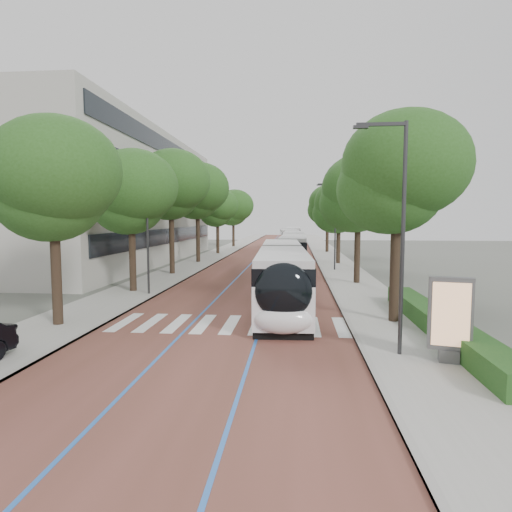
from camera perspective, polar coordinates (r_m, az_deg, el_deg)
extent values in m
plane|color=#51544C|center=(18.94, -4.48, -9.85)|extent=(160.00, 160.00, 0.00)
cube|color=brown|center=(58.32, 2.16, 0.24)|extent=(11.00, 140.00, 0.02)
cube|color=gray|center=(59.19, -5.10, 0.34)|extent=(4.00, 140.00, 0.12)
cube|color=gray|center=(58.40, 9.53, 0.23)|extent=(4.00, 140.00, 0.12)
cube|color=gray|center=(58.88, -3.29, 0.33)|extent=(0.20, 140.00, 0.14)
cube|color=gray|center=(58.29, 7.67, 0.24)|extent=(0.20, 140.00, 0.14)
cube|color=silver|center=(21.18, -17.06, -8.39)|extent=(0.55, 3.60, 0.01)
cube|color=silver|center=(20.74, -13.83, -8.60)|extent=(0.55, 3.60, 0.01)
cube|color=silver|center=(20.37, -10.47, -8.78)|extent=(0.55, 3.60, 0.01)
cube|color=silver|center=(20.08, -6.99, -8.94)|extent=(0.55, 3.60, 0.01)
cube|color=silver|center=(19.85, -3.41, -9.07)|extent=(0.55, 3.60, 0.01)
cube|color=silver|center=(19.71, 0.23, -9.17)|extent=(0.55, 3.60, 0.01)
cube|color=silver|center=(19.64, 3.91, -9.23)|extent=(0.55, 3.60, 0.01)
cube|color=silver|center=(19.66, 7.60, -9.25)|extent=(0.55, 3.60, 0.01)
cube|color=silver|center=(19.75, 11.28, -9.24)|extent=(0.55, 3.60, 0.01)
cube|color=blue|center=(58.43, 0.60, 0.26)|extent=(0.12, 126.00, 0.01)
cube|color=blue|center=(58.26, 3.74, 0.24)|extent=(0.12, 126.00, 0.01)
cube|color=#A5A299|center=(51.34, -21.07, 7.07)|extent=(18.00, 40.00, 14.00)
cube|color=black|center=(48.03, -11.18, 2.70)|extent=(0.12, 38.00, 1.60)
cube|color=black|center=(48.01, -11.24, 6.52)|extent=(0.12, 38.00, 1.60)
cube|color=black|center=(48.21, -11.31, 10.32)|extent=(0.12, 38.00, 1.60)
cube|color=black|center=(48.59, -11.37, 13.84)|extent=(0.12, 38.00, 1.60)
cube|color=#184719|center=(19.49, 23.22, -8.25)|extent=(1.20, 14.00, 0.80)
cylinder|color=#2D2E30|center=(15.50, 18.99, 2.03)|extent=(0.14, 0.14, 8.00)
cube|color=#2D2E30|center=(15.63, 16.44, 16.50)|extent=(1.70, 0.12, 0.12)
cube|color=#2D2E30|center=(15.50, 13.78, 16.36)|extent=(0.50, 0.20, 0.10)
cylinder|color=#2D2E30|center=(40.21, 10.52, 3.88)|extent=(0.14, 0.14, 8.00)
cube|color=#2D2E30|center=(40.26, 9.46, 9.45)|extent=(1.70, 0.12, 0.12)
cube|color=#2D2E30|center=(40.21, 8.45, 9.35)|extent=(0.50, 0.20, 0.10)
cylinder|color=#2D2E30|center=(27.63, -14.27, 3.33)|extent=(0.14, 0.14, 8.00)
cylinder|color=black|center=(21.09, -25.06, -2.57)|extent=(0.44, 0.44, 4.48)
ellipsoid|color=#234D18|center=(20.98, -25.48, 8.53)|extent=(5.57, 5.57, 4.74)
cylinder|color=black|center=(29.16, -16.13, -0.32)|extent=(0.44, 0.44, 4.49)
ellipsoid|color=#234D18|center=(29.09, -16.33, 7.70)|extent=(5.61, 5.61, 4.77)
cylinder|color=black|center=(37.63, -11.16, 1.56)|extent=(0.44, 0.44, 5.31)
ellipsoid|color=#234D18|center=(37.66, -11.28, 8.91)|extent=(6.26, 6.26, 5.32)
cylinder|color=black|center=(47.30, -7.74, 2.34)|extent=(0.44, 0.44, 5.38)
ellipsoid|color=#234D18|center=(47.32, -7.81, 8.26)|extent=(6.42, 6.42, 5.45)
cylinder|color=black|center=(59.06, -5.12, 2.37)|extent=(0.44, 0.44, 4.32)
ellipsoid|color=#234D18|center=(59.01, -5.15, 6.18)|extent=(5.21, 5.21, 4.43)
cylinder|color=black|center=(73.85, -3.03, 3.01)|extent=(0.44, 0.44, 4.60)
ellipsoid|color=#234D18|center=(73.82, -3.04, 6.26)|extent=(6.48, 6.48, 5.51)
cylinder|color=black|center=(20.70, 18.00, -2.13)|extent=(0.44, 0.44, 4.73)
ellipsoid|color=#234D18|center=(20.63, 18.32, 9.81)|extent=(5.66, 5.66, 4.81)
cylinder|color=black|center=(32.46, 13.34, 0.35)|extent=(0.44, 0.44, 4.59)
ellipsoid|color=#234D18|center=(32.40, 13.49, 7.72)|extent=(5.96, 5.96, 5.06)
cylinder|color=black|center=(46.35, 10.91, 1.49)|extent=(0.44, 0.44, 4.17)
ellipsoid|color=#234D18|center=(46.27, 10.99, 6.19)|extent=(5.84, 5.84, 4.97)
cylinder|color=black|center=(62.26, 9.47, 2.62)|extent=(0.44, 0.44, 4.67)
ellipsoid|color=#234D18|center=(62.23, 9.53, 6.53)|extent=(6.01, 6.01, 5.11)
cylinder|color=black|center=(26.51, 3.46, -1.67)|extent=(2.33, 0.99, 2.30)
cube|color=silver|center=(21.50, 3.55, -4.61)|extent=(2.85, 9.45, 1.82)
cube|color=black|center=(21.34, 3.56, -1.59)|extent=(2.89, 9.26, 0.97)
cube|color=#BDBCBF|center=(21.28, 3.57, 0.12)|extent=(2.80, 9.26, 0.31)
cube|color=black|center=(21.71, 3.53, -7.44)|extent=(2.79, 9.07, 0.35)
cube|color=silver|center=(30.86, 3.41, -1.68)|extent=(2.79, 7.83, 1.82)
cube|color=black|center=(30.75, 3.42, 0.43)|extent=(2.83, 7.68, 0.97)
cube|color=#BDBCBF|center=(30.71, 3.42, 1.62)|extent=(2.74, 7.67, 0.31)
cube|color=black|center=(31.01, 3.40, -3.68)|extent=(2.73, 7.52, 0.35)
ellipsoid|color=black|center=(16.91, 3.68, -4.70)|extent=(2.39, 1.19, 2.28)
ellipsoid|color=silver|center=(17.09, 3.66, -8.50)|extent=(2.39, 1.09, 1.14)
cylinder|color=black|center=(19.44, 0.22, -7.93)|extent=(0.34, 1.01, 1.00)
cylinder|color=black|center=(19.46, 6.95, -7.95)|extent=(0.34, 1.01, 1.00)
cylinder|color=black|center=(32.63, 1.40, -2.66)|extent=(0.34, 1.01, 1.00)
cylinder|color=black|center=(32.64, 5.37, -2.68)|extent=(0.34, 1.01, 1.00)
cylinder|color=black|center=(24.69, 0.85, -5.15)|extent=(0.34, 1.01, 1.00)
cylinder|color=black|center=(24.70, 6.11, -5.17)|extent=(0.34, 1.01, 1.00)
cube|color=silver|center=(41.66, 5.04, 0.04)|extent=(2.79, 12.06, 1.82)
cube|color=black|center=(41.58, 5.05, 1.61)|extent=(2.82, 11.82, 0.97)
cube|color=#BDBCBF|center=(41.54, 5.06, 2.49)|extent=(2.73, 11.82, 0.31)
cube|color=black|center=(41.77, 5.03, -1.45)|extent=(2.73, 11.58, 0.35)
ellipsoid|color=black|center=(35.77, 4.78, 0.42)|extent=(2.38, 1.16, 2.28)
ellipsoid|color=silver|center=(35.83, 4.77, -1.41)|extent=(2.37, 1.06, 1.14)
cylinder|color=black|center=(38.20, 3.18, -1.54)|extent=(0.32, 1.01, 1.00)
cylinder|color=black|center=(38.14, 6.57, -1.58)|extent=(0.32, 1.01, 1.00)
cylinder|color=black|center=(45.55, 3.74, -0.49)|extent=(0.32, 1.01, 1.00)
cylinder|color=black|center=(45.50, 6.59, -0.52)|extent=(0.32, 1.01, 1.00)
cube|color=silver|center=(53.77, 5.07, 1.16)|extent=(2.63, 12.03, 1.82)
cube|color=black|center=(53.71, 5.08, 2.37)|extent=(2.66, 11.79, 0.97)
cube|color=#BDBCBF|center=(53.68, 5.08, 3.05)|extent=(2.57, 11.79, 0.31)
cube|color=black|center=(53.86, 5.06, 0.00)|extent=(2.57, 11.55, 0.35)
ellipsoid|color=black|center=(47.89, 4.98, 1.57)|extent=(2.36, 1.12, 2.28)
ellipsoid|color=silver|center=(47.92, 4.97, 0.21)|extent=(2.36, 1.02, 1.14)
cylinder|color=black|center=(50.27, 3.72, 0.03)|extent=(0.31, 1.00, 1.00)
cylinder|color=black|center=(50.24, 6.29, 0.00)|extent=(0.31, 1.00, 1.00)
cylinder|color=black|center=(57.64, 3.99, 0.66)|extent=(0.31, 1.00, 1.00)
cylinder|color=black|center=(57.61, 6.24, 0.64)|extent=(0.31, 1.00, 1.00)
cube|color=silver|center=(66.45, 4.40, 1.89)|extent=(3.21, 12.13, 1.82)
cube|color=black|center=(66.40, 4.40, 2.87)|extent=(3.24, 11.89, 0.97)
cube|color=#BDBCBF|center=(66.38, 4.41, 3.43)|extent=(3.15, 11.89, 0.31)
cube|color=black|center=(66.52, 4.39, 0.96)|extent=(3.13, 11.65, 0.35)
ellipsoid|color=black|center=(60.58, 4.65, 2.29)|extent=(2.41, 1.24, 2.28)
ellipsoid|color=silver|center=(60.59, 4.64, 1.21)|extent=(2.41, 1.14, 1.14)
cylinder|color=black|center=(62.86, 3.51, 1.02)|extent=(0.36, 1.02, 1.00)
cylinder|color=black|center=(62.97, 5.56, 1.02)|extent=(0.36, 1.02, 1.00)
cylinder|color=black|center=(70.24, 3.33, 1.44)|extent=(0.36, 1.02, 1.00)
cylinder|color=black|center=(70.34, 5.17, 1.43)|extent=(0.36, 1.02, 1.00)
cube|color=silver|center=(80.51, 5.00, 2.43)|extent=(2.55, 12.01, 1.82)
cube|color=black|center=(80.46, 5.01, 3.24)|extent=(2.58, 11.77, 0.97)
cube|color=#BDBCBF|center=(80.45, 5.01, 3.69)|extent=(2.49, 11.77, 0.31)
cube|color=black|center=(80.56, 4.99, 1.65)|extent=(2.49, 11.53, 0.35)
ellipsoid|color=black|center=(74.63, 5.00, 2.80)|extent=(2.35, 1.11, 2.28)
ellipsoid|color=silver|center=(74.63, 4.99, 1.92)|extent=(2.35, 1.01, 1.14)
cylinder|color=black|center=(76.96, 4.15, 1.75)|extent=(0.30, 1.00, 1.00)
cylinder|color=black|center=(76.96, 5.83, 1.73)|extent=(0.30, 1.00, 1.00)
cylinder|color=black|center=(84.35, 4.23, 2.03)|extent=(0.30, 1.00, 1.00)
cylinder|color=black|center=(84.35, 5.77, 2.02)|extent=(0.30, 1.00, 1.00)
cube|color=#59595B|center=(15.89, 24.29, -11.98)|extent=(0.73, 0.65, 0.42)
cube|color=#59595B|center=(15.55, 24.47, -6.98)|extent=(1.41, 0.66, 2.41)
cube|color=tan|center=(15.35, 24.55, -7.13)|extent=(1.13, 0.28, 2.09)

